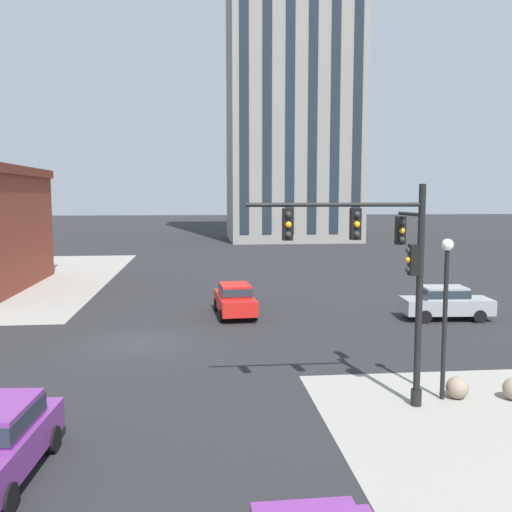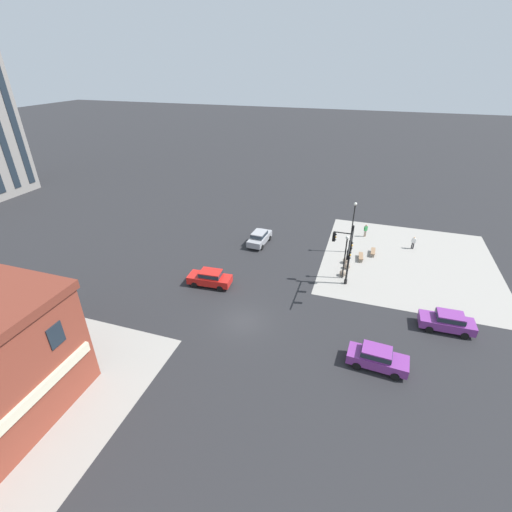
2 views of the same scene
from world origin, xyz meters
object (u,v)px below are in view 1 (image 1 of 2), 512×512
Objects in this scene: bollard_sphere_curb_a at (457,388)px; street_lamp_corner_near at (446,299)px; car_cross_eastbound at (235,298)px; traffic_signal_main at (386,264)px; car_main_northbound_far at (446,301)px.

street_lamp_corner_near reaches higher than bollard_sphere_curb_a.
bollard_sphere_curb_a is 14.16m from car_cross_eastbound.
traffic_signal_main is at bearing -173.18° from street_lamp_corner_near.
traffic_signal_main reaches higher than street_lamp_corner_near.
traffic_signal_main is 13.46m from car_main_northbound_far.
car_main_northbound_far is (4.98, 10.81, -2.23)m from street_lamp_corner_near.
bollard_sphere_curb_a is (2.44, 0.23, -3.91)m from traffic_signal_main.
street_lamp_corner_near is (1.96, 0.23, -1.10)m from traffic_signal_main.
traffic_signal_main is 4.61m from bollard_sphere_curb_a.
car_cross_eastbound is (-10.56, 1.97, 0.00)m from car_main_northbound_far.
car_main_northbound_far is at bearing 65.27° from street_lamp_corner_near.
car_cross_eastbound reaches higher than bollard_sphere_curb_a.
car_main_northbound_far and car_cross_eastbound have the same top height.
traffic_signal_main is at bearing -74.43° from car_cross_eastbound.
car_cross_eastbound is (-6.07, 12.78, 0.57)m from bollard_sphere_curb_a.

